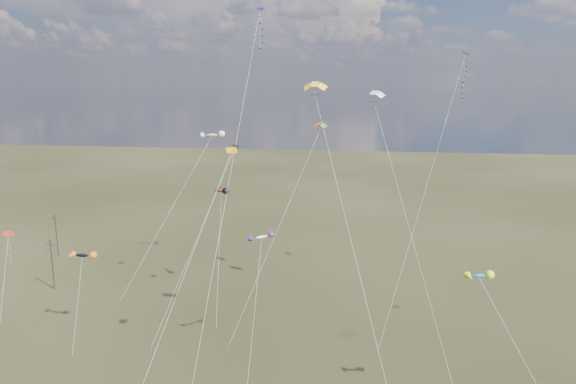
# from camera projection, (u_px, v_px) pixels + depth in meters

# --- Properties ---
(utility_pole_near) EXTENTS (1.40, 0.20, 8.00)m
(utility_pole_near) POSITION_uv_depth(u_px,v_px,m) (52.00, 264.00, 78.10)
(utility_pole_near) COLOR black
(utility_pole_near) RESTS_ON ground
(utility_pole_far) EXTENTS (1.40, 0.20, 8.00)m
(utility_pole_far) POSITION_uv_depth(u_px,v_px,m) (57.00, 235.00, 92.74)
(utility_pole_far) COLOR black
(utility_pole_far) RESTS_ON ground
(diamond_black_high) EXTENTS (11.41, 17.12, 35.12)m
(diamond_black_high) POSITION_uv_depth(u_px,v_px,m) (459.00, 91.00, 67.38)
(diamond_black_high) COLOR black
(diamond_black_high) RESTS_ON ground
(diamond_navy_tall) EXTENTS (3.31, 25.17, 39.65)m
(diamond_navy_tall) POSITION_uv_depth(u_px,v_px,m) (255.00, 56.00, 58.00)
(diamond_navy_tall) COLOR #0D124C
(diamond_navy_tall) RESTS_ON ground
(diamond_black_mid) EXTENTS (8.78, 11.29, 23.36)m
(diamond_black_mid) POSITION_uv_depth(u_px,v_px,m) (210.00, 208.00, 64.24)
(diamond_black_mid) COLOR black
(diamond_black_mid) RESTS_ON ground
(diamond_red_low) EXTENTS (5.42, 12.20, 14.91)m
(diamond_red_low) POSITION_uv_depth(u_px,v_px,m) (9.00, 256.00, 56.87)
(diamond_red_low) COLOR #AC2B18
(diamond_red_low) RESTS_ON ground
(diamond_orange_center) EXTENTS (8.49, 12.34, 25.15)m
(diamond_orange_center) POSITION_uv_depth(u_px,v_px,m) (204.00, 223.00, 47.01)
(diamond_orange_center) COLOR orange
(diamond_orange_center) RESTS_ON ground
(parafoil_yellow) EXTENTS (10.96, 19.65, 31.61)m
(parafoil_yellow) POSITION_uv_depth(u_px,v_px,m) (316.00, 86.00, 51.85)
(parafoil_yellow) COLOR yellow
(parafoil_yellow) RESTS_ON ground
(parafoil_blue_white) EXTENTS (10.23, 22.93, 30.55)m
(parafoil_blue_white) POSITION_uv_depth(u_px,v_px,m) (375.00, 94.00, 64.01)
(parafoil_blue_white) COLOR blue
(parafoil_blue_white) RESTS_ON ground
(parafoil_tricolor) EXTENTS (10.53, 18.99, 25.96)m
(parafoil_tricolor) POSITION_uv_depth(u_px,v_px,m) (319.00, 125.00, 72.38)
(parafoil_tricolor) COLOR #FDE704
(parafoil_tricolor) RESTS_ON ground
(novelty_black_orange) EXTENTS (3.38, 6.31, 11.01)m
(novelty_black_orange) POSITION_uv_depth(u_px,v_px,m) (82.00, 255.00, 62.70)
(novelty_black_orange) COLOR black
(novelty_black_orange) RESTS_ON ground
(novelty_orange_black) EXTENTS (3.14, 12.01, 16.54)m
(novelty_orange_black) POSITION_uv_depth(u_px,v_px,m) (221.00, 191.00, 73.67)
(novelty_orange_black) COLOR #CA3E0C
(novelty_orange_black) RESTS_ON ground
(novelty_white_purple) EXTENTS (2.57, 11.14, 15.08)m
(novelty_white_purple) POSITION_uv_depth(u_px,v_px,m) (262.00, 238.00, 55.86)
(novelty_white_purple) COLOR silver
(novelty_white_purple) RESTS_ON ground
(novelty_redwhite_stripe) EXTENTS (11.89, 16.68, 23.46)m
(novelty_redwhite_stripe) POSITION_uv_depth(u_px,v_px,m) (211.00, 135.00, 83.04)
(novelty_redwhite_stripe) COLOR red
(novelty_redwhite_stripe) RESTS_ON ground
(novelty_blue_yellow) EXTENTS (9.21, 10.51, 14.98)m
(novelty_blue_yellow) POSITION_uv_depth(u_px,v_px,m) (480.00, 277.00, 45.05)
(novelty_blue_yellow) COLOR blue
(novelty_blue_yellow) RESTS_ON ground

